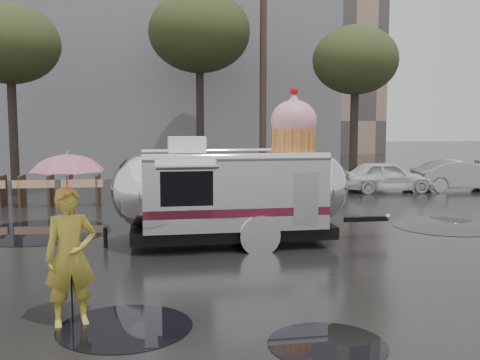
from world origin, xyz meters
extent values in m
plane|color=black|center=(0.00, 0.00, 0.00)|extent=(120.00, 120.00, 0.00)
cylinder|color=black|center=(-4.44, 5.60, 0.01)|extent=(3.42, 3.42, 0.01)
cylinder|color=black|center=(5.93, 5.10, 0.01)|extent=(2.77, 2.77, 0.01)
cylinder|color=black|center=(-1.84, -1.21, 0.01)|extent=(1.82, 1.82, 0.01)
cylinder|color=black|center=(0.71, -2.11, 0.01)|extent=(1.50, 1.50, 0.01)
cube|color=slate|center=(-4.00, 24.00, 6.50)|extent=(22.00, 12.00, 13.00)
cylinder|color=#473323|center=(2.50, 14.00, 4.50)|extent=(0.28, 0.28, 9.00)
cylinder|color=#382D26|center=(-7.00, 13.00, 2.93)|extent=(0.32, 0.32, 5.85)
ellipsoid|color=#2B3619|center=(-7.00, 13.00, 5.52)|extent=(3.64, 3.64, 2.86)
cylinder|color=#382D26|center=(0.00, 15.00, 3.38)|extent=(0.32, 0.32, 6.75)
ellipsoid|color=#2B3619|center=(0.00, 15.00, 6.38)|extent=(4.20, 4.20, 3.30)
cylinder|color=#382D26|center=(6.00, 13.00, 2.70)|extent=(0.32, 0.32, 5.40)
ellipsoid|color=#2B3619|center=(6.00, 13.00, 5.10)|extent=(3.36, 3.36, 2.64)
cube|color=#473323|center=(-6.60, 10.00, 0.50)|extent=(0.08, 0.80, 1.00)
cube|color=#473323|center=(-6.00, 10.00, 0.50)|extent=(0.08, 0.80, 1.00)
cube|color=#473323|center=(-5.10, 10.00, 0.50)|extent=(0.08, 0.80, 1.00)
cube|color=#E5590C|center=(-5.55, 9.62, 0.75)|extent=(1.30, 0.04, 0.25)
cube|color=#473323|center=(-4.50, 10.00, 0.50)|extent=(0.08, 0.80, 1.00)
cube|color=#473323|center=(-3.60, 10.00, 0.50)|extent=(0.08, 0.80, 1.00)
cube|color=#E5590C|center=(-4.05, 9.62, 0.75)|extent=(1.30, 0.04, 0.25)
imported|color=silver|center=(7.00, 12.00, 0.70)|extent=(4.00, 1.80, 1.40)
imported|color=#B2B2B7|center=(10.00, 12.00, 0.70)|extent=(4.00, 1.80, 1.40)
cube|color=silver|center=(0.12, 3.77, 1.25)|extent=(4.04, 2.26, 1.61)
ellipsoid|color=silver|center=(2.09, 3.88, 1.25)|extent=(1.45, 2.13, 1.61)
ellipsoid|color=silver|center=(-1.84, 3.67, 1.25)|extent=(1.45, 2.13, 1.61)
cube|color=black|center=(0.12, 3.77, 0.31)|extent=(4.56, 2.02, 0.27)
cylinder|color=black|center=(0.62, 2.88, 0.31)|extent=(0.64, 0.23, 0.63)
cylinder|color=black|center=(0.52, 4.72, 0.31)|extent=(0.64, 0.23, 0.63)
cylinder|color=silver|center=(0.63, 2.75, 0.36)|extent=(0.86, 0.13, 0.86)
cube|color=black|center=(3.34, 3.94, 0.45)|extent=(1.08, 0.16, 0.11)
sphere|color=silver|center=(3.88, 3.97, 0.49)|extent=(0.15, 0.15, 0.14)
cylinder|color=black|center=(-2.65, 3.63, 0.22)|extent=(0.09, 0.09, 0.45)
cube|color=#53121F|center=(0.18, 2.75, 0.85)|extent=(3.93, 0.24, 0.18)
cube|color=#53121F|center=(0.07, 4.80, 0.85)|extent=(3.93, 0.24, 0.18)
cube|color=black|center=(-0.89, 2.68, 1.39)|extent=(1.07, 0.09, 0.72)
cube|color=#B7B1AB|center=(-0.88, 2.47, 1.83)|extent=(1.27, 0.51, 0.13)
cube|color=silver|center=(1.61, 2.81, 1.12)|extent=(0.54, 0.06, 1.16)
cube|color=white|center=(-0.86, 3.72, 2.24)|extent=(0.84, 0.62, 0.34)
cylinder|color=#E99146|center=(1.55, 3.85, 2.33)|extent=(0.98, 0.98, 0.54)
ellipsoid|color=pink|center=(1.55, 3.85, 2.76)|extent=(1.09, 1.09, 0.93)
cone|color=pink|center=(1.55, 3.85, 3.22)|extent=(0.47, 0.47, 0.36)
sphere|color=red|center=(1.55, 3.85, 3.42)|extent=(0.19, 0.19, 0.18)
imported|color=gold|center=(-2.55, -1.02, 0.94)|extent=(0.78, 0.63, 1.89)
imported|color=#FFA5BF|center=(-2.55, -1.02, 1.96)|extent=(1.20, 1.20, 0.82)
cylinder|color=black|center=(-2.55, -1.02, 0.83)|extent=(0.02, 0.02, 1.65)
camera|label=1|loc=(-1.18, -8.63, 2.78)|focal=42.00mm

